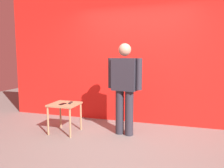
{
  "coord_description": "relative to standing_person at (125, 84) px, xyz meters",
  "views": [
    {
      "loc": [
        0.95,
        -3.31,
        1.46
      ],
      "look_at": [
        -0.24,
        0.55,
        0.94
      ],
      "focal_mm": 36.37,
      "sensor_mm": 36.0,
      "label": 1
    }
  ],
  "objects": [
    {
      "name": "back_wall_red",
      "position": [
        0.03,
        0.87,
        0.5
      ],
      "size": [
        6.05,
        0.12,
        2.86
      ],
      "primitive_type": "cube",
      "color": "red",
      "rests_on": "ground_plane"
    },
    {
      "name": "tv_remote",
      "position": [
        -1.0,
        -0.18,
        -0.36
      ],
      "size": [
        0.07,
        0.18,
        0.02
      ],
      "primitive_type": "cube",
      "rotation": [
        0.0,
        0.0,
        0.19
      ],
      "color": "black",
      "rests_on": "side_table"
    },
    {
      "name": "cell_phone",
      "position": [
        -1.1,
        -0.3,
        -0.37
      ],
      "size": [
        0.1,
        0.16,
        0.01
      ],
      "primitive_type": "cube",
      "rotation": [
        0.0,
        0.0,
        -0.21
      ],
      "color": "black",
      "rests_on": "side_table"
    },
    {
      "name": "ground_plane",
      "position": [
        0.03,
        -0.64,
        -0.93
      ],
      "size": [
        12.0,
        12.0,
        0.0
      ],
      "primitive_type": "plane",
      "color": "gray"
    },
    {
      "name": "side_table",
      "position": [
        -1.1,
        -0.23,
        -0.46
      ],
      "size": [
        0.51,
        0.51,
        0.56
      ],
      "color": "tan",
      "rests_on": "ground_plane"
    },
    {
      "name": "standing_person",
      "position": [
        0.0,
        0.0,
        0.0
      ],
      "size": [
        0.66,
        0.29,
        1.67
      ],
      "color": "#2D2D38",
      "rests_on": "ground_plane"
    }
  ]
}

